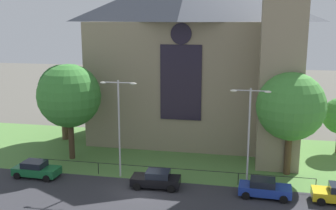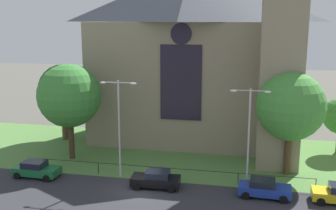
# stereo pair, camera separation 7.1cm
# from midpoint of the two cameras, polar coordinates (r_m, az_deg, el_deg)

# --- Properties ---
(ground) EXTENTS (160.00, 160.00, 0.00)m
(ground) POSITION_cam_midpoint_polar(r_m,az_deg,el_deg) (44.66, -0.31, -6.66)
(ground) COLOR #56544C
(road_asphalt) EXTENTS (120.00, 8.00, 0.01)m
(road_asphalt) POSITION_cam_midpoint_polar(r_m,az_deg,el_deg) (33.83, -4.58, -13.01)
(road_asphalt) COLOR #2D2D33
(road_asphalt) RESTS_ON ground
(grass_verge) EXTENTS (120.00, 20.00, 0.01)m
(grass_verge) POSITION_cam_midpoint_polar(r_m,az_deg,el_deg) (42.81, -0.86, -7.50)
(grass_verge) COLOR #517F3D
(grass_verge) RESTS_ON ground
(church_building) EXTENTS (23.20, 16.20, 26.00)m
(church_building) POSITION_cam_midpoint_polar(r_m,az_deg,el_deg) (47.72, 3.82, 7.14)
(church_building) COLOR gray
(church_building) RESTS_ON ground
(iron_railing) EXTENTS (26.00, 0.07, 1.13)m
(iron_railing) POSITION_cam_midpoint_polar(r_m,az_deg,el_deg) (37.13, -0.36, -9.04)
(iron_railing) COLOR black
(iron_railing) RESTS_ON ground
(tree_right_near) EXTENTS (6.27, 6.27, 9.66)m
(tree_right_near) POSITION_cam_midpoint_polar(r_m,az_deg,el_deg) (38.48, 16.84, -0.21)
(tree_right_near) COLOR #4C3823
(tree_right_near) RESTS_ON ground
(tree_left_far) EXTENTS (5.82, 5.82, 9.09)m
(tree_left_far) POSITION_cam_midpoint_polar(r_m,az_deg,el_deg) (49.67, -14.59, 2.15)
(tree_left_far) COLOR brown
(tree_left_far) RESTS_ON ground
(tree_left_near) EXTENTS (6.46, 6.46, 9.90)m
(tree_left_near) POSITION_cam_midpoint_polar(r_m,az_deg,el_deg) (42.30, -13.77, 1.24)
(tree_left_near) COLOR #423021
(tree_left_near) RESTS_ON ground
(streetlamp_near) EXTENTS (3.37, 0.26, 8.99)m
(streetlamp_near) POSITION_cam_midpoint_polar(r_m,az_deg,el_deg) (36.73, -6.97, -1.70)
(streetlamp_near) COLOR #B2B2B7
(streetlamp_near) RESTS_ON ground
(streetlamp_far) EXTENTS (3.37, 0.26, 8.67)m
(streetlamp_far) POSITION_cam_midpoint_polar(r_m,az_deg,el_deg) (34.95, 11.29, -2.84)
(streetlamp_far) COLOR #B2B2B7
(streetlamp_far) RESTS_ON ground
(parked_car_green) EXTENTS (4.24, 2.11, 1.51)m
(parked_car_green) POSITION_cam_midpoint_polar(r_m,az_deg,el_deg) (39.68, -18.10, -8.58)
(parked_car_green) COLOR #196033
(parked_car_green) RESTS_ON ground
(parked_car_black) EXTENTS (4.27, 2.17, 1.51)m
(parked_car_black) POSITION_cam_midpoint_polar(r_m,az_deg,el_deg) (35.57, -1.71, -10.39)
(parked_car_black) COLOR black
(parked_car_black) RESTS_ON ground
(parked_car_blue) EXTENTS (4.27, 2.16, 1.51)m
(parked_car_blue) POSITION_cam_midpoint_polar(r_m,az_deg,el_deg) (34.71, 13.33, -11.31)
(parked_car_blue) COLOR #1E3899
(parked_car_blue) RESTS_ON ground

